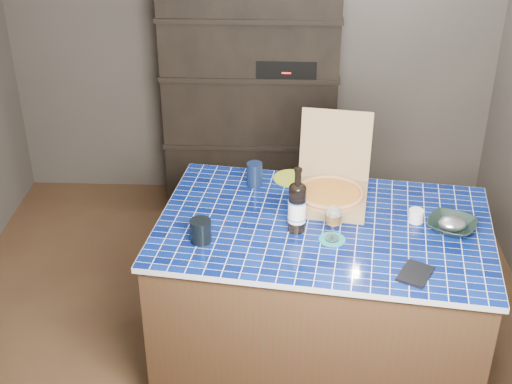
{
  "coord_description": "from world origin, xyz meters",
  "views": [
    {
      "loc": [
        0.24,
        -3.17,
        2.75
      ],
      "look_at": [
        0.1,
        0.0,
        0.95
      ],
      "focal_mm": 50.0,
      "sensor_mm": 36.0,
      "label": 1
    }
  ],
  "objects_px": {
    "kitchen_island": "(320,297)",
    "mead_bottle": "(297,207)",
    "dvd_case": "(415,274)",
    "bowl": "(452,226)",
    "pizza_box": "(330,191)",
    "wine_glass": "(333,217)"
  },
  "relations": [
    {
      "from": "kitchen_island",
      "to": "mead_bottle",
      "type": "relative_size",
      "value": 5.17
    },
    {
      "from": "dvd_case",
      "to": "bowl",
      "type": "relative_size",
      "value": 0.76
    },
    {
      "from": "pizza_box",
      "to": "wine_glass",
      "type": "xyz_separation_m",
      "value": [
        -0.01,
        -0.37,
        0.07
      ]
    },
    {
      "from": "mead_bottle",
      "to": "wine_glass",
      "type": "height_order",
      "value": "mead_bottle"
    },
    {
      "from": "kitchen_island",
      "to": "mead_bottle",
      "type": "distance_m",
      "value": 0.6
    },
    {
      "from": "mead_bottle",
      "to": "dvd_case",
      "type": "xyz_separation_m",
      "value": [
        0.52,
        -0.34,
        -0.13
      ]
    },
    {
      "from": "dvd_case",
      "to": "kitchen_island",
      "type": "bearing_deg",
      "value": 161.48
    },
    {
      "from": "pizza_box",
      "to": "bowl",
      "type": "xyz_separation_m",
      "value": [
        0.57,
        -0.27,
        -0.03
      ]
    },
    {
      "from": "mead_bottle",
      "to": "bowl",
      "type": "xyz_separation_m",
      "value": [
        0.75,
        0.03,
        -0.1
      ]
    },
    {
      "from": "pizza_box",
      "to": "mead_bottle",
      "type": "xyz_separation_m",
      "value": [
        -0.18,
        -0.29,
        0.07
      ]
    },
    {
      "from": "kitchen_island",
      "to": "bowl",
      "type": "xyz_separation_m",
      "value": [
        0.61,
        -0.03,
        0.47
      ]
    },
    {
      "from": "bowl",
      "to": "pizza_box",
      "type": "bearing_deg",
      "value": 154.94
    },
    {
      "from": "kitchen_island",
      "to": "bowl",
      "type": "distance_m",
      "value": 0.77
    },
    {
      "from": "mead_bottle",
      "to": "dvd_case",
      "type": "height_order",
      "value": "mead_bottle"
    },
    {
      "from": "kitchen_island",
      "to": "pizza_box",
      "type": "xyz_separation_m",
      "value": [
        0.04,
        0.24,
        0.5
      ]
    },
    {
      "from": "wine_glass",
      "to": "bowl",
      "type": "bearing_deg",
      "value": 10.48
    },
    {
      "from": "pizza_box",
      "to": "dvd_case",
      "type": "distance_m",
      "value": 0.73
    },
    {
      "from": "wine_glass",
      "to": "mead_bottle",
      "type": "bearing_deg",
      "value": 154.84
    },
    {
      "from": "pizza_box",
      "to": "mead_bottle",
      "type": "height_order",
      "value": "pizza_box"
    },
    {
      "from": "kitchen_island",
      "to": "dvd_case",
      "type": "height_order",
      "value": "dvd_case"
    },
    {
      "from": "kitchen_island",
      "to": "bowl",
      "type": "relative_size",
      "value": 7.67
    },
    {
      "from": "mead_bottle",
      "to": "wine_glass",
      "type": "bearing_deg",
      "value": -25.16
    }
  ]
}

